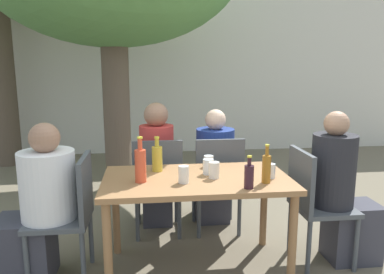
{
  "coord_description": "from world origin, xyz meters",
  "views": [
    {
      "loc": [
        -0.35,
        -2.67,
        1.58
      ],
      "look_at": [
        0.0,
        0.3,
        1.0
      ],
      "focal_mm": 35.0,
      "sensor_mm": 36.0,
      "label": 1
    }
  ],
  "objects_px": {
    "patio_chair_1": "(313,199)",
    "person_seated_3": "(213,172)",
    "patio_chair_2": "(158,181)",
    "drinking_glass_3": "(184,174)",
    "drinking_glass_4": "(208,167)",
    "person_seated_1": "(342,196)",
    "drinking_glass_0": "(214,170)",
    "oil_cruet_2": "(157,158)",
    "amber_bottle_0": "(266,168)",
    "soda_bottle_1": "(140,165)",
    "patio_chair_0": "(71,210)",
    "person_seated_0": "(37,211)",
    "wine_bottle_3": "(249,176)",
    "drinking_glass_1": "(271,171)",
    "person_seated_2": "(157,171)",
    "drinking_glass_2": "(209,161)",
    "dining_table_front": "(197,189)",
    "patio_chair_3": "(218,179)"
  },
  "relations": [
    {
      "from": "person_seated_1",
      "to": "drinking_glass_4",
      "type": "height_order",
      "value": "person_seated_1"
    },
    {
      "from": "oil_cruet_2",
      "to": "drinking_glass_1",
      "type": "relative_size",
      "value": 2.53
    },
    {
      "from": "drinking_glass_0",
      "to": "drinking_glass_1",
      "type": "xyz_separation_m",
      "value": [
        0.42,
        -0.05,
        -0.01
      ]
    },
    {
      "from": "patio_chair_3",
      "to": "person_seated_3",
      "type": "xyz_separation_m",
      "value": [
        0.0,
        0.24,
        -0.01
      ]
    },
    {
      "from": "patio_chair_1",
      "to": "drinking_glass_0",
      "type": "relative_size",
      "value": 7.6
    },
    {
      "from": "soda_bottle_1",
      "to": "wine_bottle_3",
      "type": "distance_m",
      "value": 0.77
    },
    {
      "from": "patio_chair_0",
      "to": "person_seated_0",
      "type": "distance_m",
      "value": 0.23
    },
    {
      "from": "person_seated_3",
      "to": "person_seated_2",
      "type": "bearing_deg",
      "value": 0.18
    },
    {
      "from": "person_seated_1",
      "to": "wine_bottle_3",
      "type": "relative_size",
      "value": 5.37
    },
    {
      "from": "person_seated_0",
      "to": "wine_bottle_3",
      "type": "distance_m",
      "value": 1.54
    },
    {
      "from": "patio_chair_2",
      "to": "drinking_glass_3",
      "type": "xyz_separation_m",
      "value": [
        0.17,
        -0.75,
        0.28
      ]
    },
    {
      "from": "patio_chair_1",
      "to": "drinking_glass_2",
      "type": "xyz_separation_m",
      "value": [
        -0.8,
        0.28,
        0.26
      ]
    },
    {
      "from": "patio_chair_2",
      "to": "person_seated_2",
      "type": "xyz_separation_m",
      "value": [
        0.0,
        0.24,
        0.02
      ]
    },
    {
      "from": "dining_table_front",
      "to": "wine_bottle_3",
      "type": "xyz_separation_m",
      "value": [
        0.32,
        -0.29,
        0.18
      ]
    },
    {
      "from": "amber_bottle_0",
      "to": "soda_bottle_1",
      "type": "bearing_deg",
      "value": 171.95
    },
    {
      "from": "person_seated_1",
      "to": "drinking_glass_3",
      "type": "bearing_deg",
      "value": 95.54
    },
    {
      "from": "person_seated_0",
      "to": "drinking_glass_0",
      "type": "bearing_deg",
      "value": 88.48
    },
    {
      "from": "patio_chair_2",
      "to": "wine_bottle_3",
      "type": "height_order",
      "value": "wine_bottle_3"
    },
    {
      "from": "patio_chair_3",
      "to": "drinking_glass_4",
      "type": "xyz_separation_m",
      "value": [
        -0.18,
        -0.56,
        0.27
      ]
    },
    {
      "from": "patio_chair_1",
      "to": "oil_cruet_2",
      "type": "relative_size",
      "value": 3.35
    },
    {
      "from": "person_seated_0",
      "to": "person_seated_1",
      "type": "bearing_deg",
      "value": 90.0
    },
    {
      "from": "drinking_glass_1",
      "to": "person_seated_2",
      "type": "bearing_deg",
      "value": 131.09
    },
    {
      "from": "oil_cruet_2",
      "to": "drinking_glass_2",
      "type": "distance_m",
      "value": 0.44
    },
    {
      "from": "patio_chair_1",
      "to": "wine_bottle_3",
      "type": "bearing_deg",
      "value": 115.75
    },
    {
      "from": "dining_table_front",
      "to": "patio_chair_1",
      "type": "xyz_separation_m",
      "value": [
        0.93,
        0.0,
        -0.12
      ]
    },
    {
      "from": "person_seated_3",
      "to": "oil_cruet_2",
      "type": "relative_size",
      "value": 4.2
    },
    {
      "from": "drinking_glass_3",
      "to": "drinking_glass_4",
      "type": "bearing_deg",
      "value": 42.92
    },
    {
      "from": "dining_table_front",
      "to": "drinking_glass_0",
      "type": "bearing_deg",
      "value": -15.24
    },
    {
      "from": "person_seated_3",
      "to": "oil_cruet_2",
      "type": "xyz_separation_m",
      "value": [
        -0.57,
        -0.66,
        0.33
      ]
    },
    {
      "from": "patio_chair_3",
      "to": "person_seated_0",
      "type": "distance_m",
      "value": 1.58
    },
    {
      "from": "drinking_glass_1",
      "to": "amber_bottle_0",
      "type": "bearing_deg",
      "value": -123.99
    },
    {
      "from": "person_seated_3",
      "to": "drinking_glass_1",
      "type": "relative_size",
      "value": 10.63
    },
    {
      "from": "wine_bottle_3",
      "to": "drinking_glass_0",
      "type": "relative_size",
      "value": 1.87
    },
    {
      "from": "person_seated_3",
      "to": "patio_chair_2",
      "type": "bearing_deg",
      "value": 23.15
    },
    {
      "from": "drinking_glass_3",
      "to": "patio_chair_1",
      "type": "bearing_deg",
      "value": 6.78
    },
    {
      "from": "drinking_glass_1",
      "to": "patio_chair_1",
      "type": "bearing_deg",
      "value": 12.35
    },
    {
      "from": "oil_cruet_2",
      "to": "drinking_glass_0",
      "type": "height_order",
      "value": "oil_cruet_2"
    },
    {
      "from": "patio_chair_2",
      "to": "drinking_glass_3",
      "type": "height_order",
      "value": "patio_chair_2"
    },
    {
      "from": "amber_bottle_0",
      "to": "drinking_glass_3",
      "type": "bearing_deg",
      "value": 173.51
    },
    {
      "from": "person_seated_1",
      "to": "drinking_glass_0",
      "type": "xyz_separation_m",
      "value": [
        -1.04,
        -0.03,
        0.26
      ]
    },
    {
      "from": "patio_chair_2",
      "to": "wine_bottle_3",
      "type": "xyz_separation_m",
      "value": [
        0.6,
        -0.92,
        0.3
      ]
    },
    {
      "from": "oil_cruet_2",
      "to": "drinking_glass_0",
      "type": "relative_size",
      "value": 2.27
    },
    {
      "from": "patio_chair_1",
      "to": "person_seated_3",
      "type": "relative_size",
      "value": 0.8
    },
    {
      "from": "drinking_glass_0",
      "to": "drinking_glass_2",
      "type": "distance_m",
      "value": 0.32
    },
    {
      "from": "dining_table_front",
      "to": "drinking_glass_1",
      "type": "distance_m",
      "value": 0.57
    },
    {
      "from": "person_seated_3",
      "to": "oil_cruet_2",
      "type": "bearing_deg",
      "value": 49.34
    },
    {
      "from": "patio_chair_1",
      "to": "drinking_glass_0",
      "type": "height_order",
      "value": "patio_chair_1"
    },
    {
      "from": "patio_chair_1",
      "to": "soda_bottle_1",
      "type": "distance_m",
      "value": 1.39
    },
    {
      "from": "patio_chair_0",
      "to": "person_seated_3",
      "type": "distance_m",
      "value": 1.49
    },
    {
      "from": "person_seated_1",
      "to": "drinking_glass_1",
      "type": "relative_size",
      "value": 11.23
    }
  ]
}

